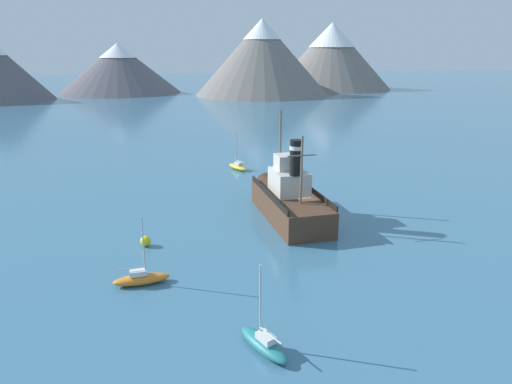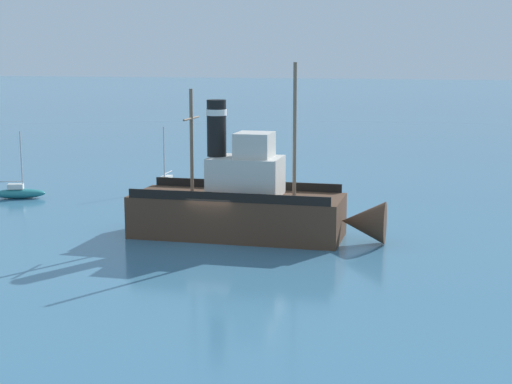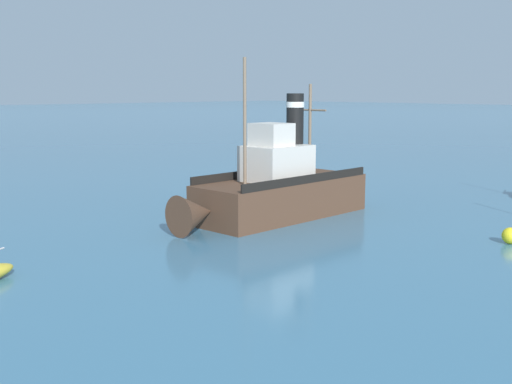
{
  "view_description": "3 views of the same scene",
  "coord_description": "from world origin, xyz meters",
  "views": [
    {
      "loc": [
        -13.9,
        -37.9,
        15.25
      ],
      "look_at": [
        -3.96,
        4.83,
        1.66
      ],
      "focal_mm": 32.0,
      "sensor_mm": 36.0,
      "label": 1
    },
    {
      "loc": [
        40.56,
        13.71,
        10.3
      ],
      "look_at": [
        -2.08,
        1.93,
        2.53
      ],
      "focal_mm": 55.0,
      "sensor_mm": 36.0,
      "label": 2
    },
    {
      "loc": [
        -29.38,
        30.01,
        8.06
      ],
      "look_at": [
        -1.91,
        3.6,
        1.94
      ],
      "focal_mm": 45.0,
      "sensor_mm": 36.0,
      "label": 3
    }
  ],
  "objects": [
    {
      "name": "mooring_buoy",
      "position": [
        -14.91,
        -2.48,
        0.44
      ],
      "size": [
        0.87,
        0.87,
        0.87
      ],
      "primitive_type": "sphere",
      "color": "yellow",
      "rests_on": "ground"
    },
    {
      "name": "ground_plane",
      "position": [
        0.0,
        0.0,
        0.0
      ],
      "size": [
        600.0,
        600.0,
        0.0
      ],
      "primitive_type": "plane",
      "color": "teal"
    },
    {
      "name": "sailboat_teal",
      "position": [
        -8.81,
        -17.84,
        0.43
      ],
      "size": [
        2.47,
        3.93,
        4.9
      ],
      "color": "#23757A",
      "rests_on": "ground"
    },
    {
      "name": "old_tugboat",
      "position": [
        -1.56,
        1.58,
        1.83
      ],
      "size": [
        4.78,
        14.5,
        9.9
      ],
      "color": "#4C3323",
      "rests_on": "ground"
    },
    {
      "name": "sailboat_orange",
      "position": [
        -15.19,
        -8.93,
        0.43
      ],
      "size": [
        3.86,
        1.33,
        4.9
      ],
      "color": "orange",
      "rests_on": "ground"
    }
  ]
}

